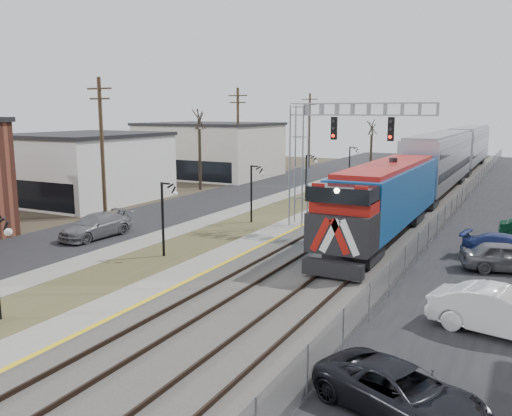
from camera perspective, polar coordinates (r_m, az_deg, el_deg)
The scene contains 20 objects.
street_west at distance 47.19m, azimuth -4.60°, elevation 0.85°, with size 7.00×120.00×0.04m, color black.
sidewalk at distance 45.00m, azimuth 0.27°, elevation 0.45°, with size 2.00×120.00×0.08m, color gray.
grass_median at distance 43.75m, azimuth 3.78°, elevation 0.13°, with size 4.00×120.00×0.06m, color #444625.
platform at distance 42.65m, azimuth 7.47°, elevation -0.07°, with size 2.00×120.00×0.24m, color gray.
ballast_bed at distance 41.27m, azimuth 14.02°, elevation -0.67°, with size 8.00×120.00×0.20m, color #595651.
platform_edge at distance 42.34m, azimuth 8.60°, elevation -0.00°, with size 0.24×120.00×0.01m, color gold.
track_near at distance 41.72m, azimuth 11.36°, elevation -0.20°, with size 1.58×120.00×0.15m.
track_far at distance 40.93m, azimuth 16.07°, elevation -0.60°, with size 1.58×120.00×0.15m.
train at distance 55.92m, azimuth 19.38°, elevation 4.72°, with size 3.00×63.05×5.33m.
signal_gantry at distance 34.69m, azimuth 7.19°, elevation 6.70°, with size 9.00×1.07×8.15m.
lampposts at distance 29.08m, azimuth -9.45°, elevation -1.16°, with size 0.14×62.14×4.00m.
utility_poles at distance 40.52m, azimuth -15.89°, elevation 6.05°, with size 0.28×80.28×10.00m.
fence at distance 40.42m, azimuth 19.85°, elevation -0.18°, with size 0.04×120.00×1.60m, color gray.
buildings_west at distance 44.85m, azimuth -22.56°, elevation 3.47°, with size 14.00×67.00×7.00m.
bare_trees at distance 50.76m, azimuth -3.43°, elevation 4.57°, with size 12.30×42.30×5.95m.
car_lot_b at distance 20.70m, azimuth 24.58°, elevation -10.09°, with size 1.71×4.89×1.61m, color white.
car_lot_c at distance 14.87m, azimuth 15.03°, elevation -18.34°, with size 2.11×4.58×1.27m, color black.
car_lot_d at distance 30.63m, azimuth 25.11°, elevation -3.95°, with size 1.90×4.68×1.36m, color navy.
car_lot_e at distance 28.71m, azimuth 24.91°, elevation -4.77°, with size 1.68×4.18×1.43m, color slate.
car_street_b at distance 34.40m, azimuth -16.52°, elevation -1.87°, with size 2.01×4.94×1.43m, color slate.
Camera 1 is at (13.12, -4.53, 7.65)m, focal length 38.00 mm.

